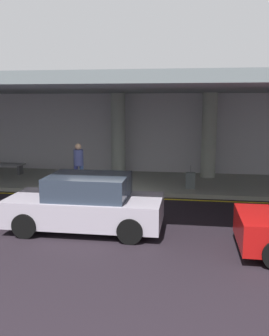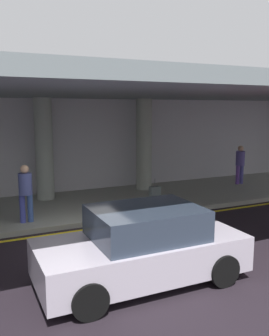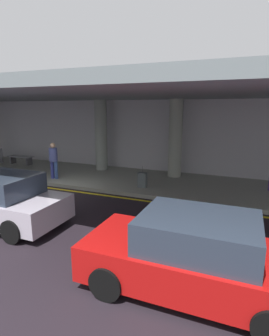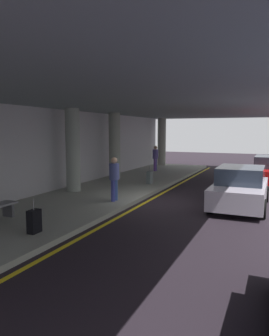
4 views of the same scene
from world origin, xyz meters
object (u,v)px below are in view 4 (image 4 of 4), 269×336
object	(u,v)px
support_column_left_mid	(73,150)
car_silver	(240,188)
support_column_right_mid	(162,142)
person_waiting_for_ride	(155,157)
suitcase_upright_secondary	(34,221)
support_column_center	(115,146)
suitcase_upright_primary	(149,178)
traveler_with_luggage	(114,176)

from	to	relation	value
support_column_left_mid	car_silver	world-z (taller)	support_column_left_mid
support_column_right_mid	person_waiting_for_ride	bearing A→B (deg)	-167.21
suitcase_upright_secondary	support_column_left_mid	bearing A→B (deg)	13.44
support_column_left_mid	car_silver	size ratio (longest dim) A/B	0.89
support_column_center	suitcase_upright_secondary	xyz separation A→B (m)	(-9.42, -2.47, -1.51)
suitcase_upright_primary	support_column_left_mid	bearing A→B (deg)	135.88
support_column_left_mid	person_waiting_for_ride	world-z (taller)	support_column_left_mid
car_silver	support_column_center	bearing A→B (deg)	-118.26
person_waiting_for_ride	support_column_center	bearing A→B (deg)	-28.04
support_column_center	traveler_with_luggage	size ratio (longest dim) A/B	2.17
support_column_left_mid	support_column_center	bearing A→B (deg)	0.00
support_column_left_mid	traveler_with_luggage	xyz separation A→B (m)	(-1.08, -2.60, -0.86)
support_column_left_mid	support_column_right_mid	size ratio (longest dim) A/B	1.00
person_waiting_for_ride	support_column_right_mid	bearing A→B (deg)	176.04
person_waiting_for_ride	car_silver	bearing A→B (deg)	21.80
person_waiting_for_ride	suitcase_upright_secondary	xyz separation A→B (m)	(-13.68, -1.62, -0.65)
support_column_center	traveler_with_luggage	world-z (taller)	support_column_center
support_column_left_mid	suitcase_upright_primary	bearing A→B (deg)	-36.21
suitcase_upright_primary	support_column_center	bearing A→B (deg)	64.38
support_column_right_mid	person_waiting_for_ride	xyz separation A→B (m)	(-3.74, -0.85, -0.86)
support_column_left_mid	support_column_center	distance (m)	4.00
car_silver	suitcase_upright_primary	bearing A→B (deg)	-122.30
support_column_right_mid	suitcase_upright_secondary	world-z (taller)	support_column_right_mid
suitcase_upright_primary	car_silver	bearing A→B (deg)	-128.51
suitcase_upright_secondary	support_column_center	bearing A→B (deg)	3.62
support_column_right_mid	support_column_left_mid	bearing A→B (deg)	180.00
support_column_left_mid	traveler_with_luggage	world-z (taller)	support_column_left_mid
traveler_with_luggage	suitcase_upright_secondary	size ratio (longest dim) A/B	1.87
car_silver	suitcase_upright_primary	world-z (taller)	car_silver
support_column_center	suitcase_upright_primary	xyz separation A→B (m)	(-0.76, -2.37, -1.51)
support_column_right_mid	suitcase_upright_secondary	size ratio (longest dim) A/B	4.06
support_column_left_mid	person_waiting_for_ride	xyz separation A→B (m)	(8.26, -0.85, -0.86)
traveler_with_luggage	suitcase_upright_secondary	world-z (taller)	traveler_with_luggage
person_waiting_for_ride	suitcase_upright_secondary	size ratio (longest dim) A/B	1.87
support_column_center	support_column_right_mid	distance (m)	8.00
support_column_left_mid	car_silver	distance (m)	7.18
suitcase_upright_primary	traveler_with_luggage	bearing A→B (deg)	175.14
support_column_center	suitcase_upright_secondary	size ratio (longest dim) A/B	4.06
traveler_with_luggage	person_waiting_for_ride	xyz separation A→B (m)	(9.34, 1.75, 0.00)
car_silver	suitcase_upright_secondary	size ratio (longest dim) A/B	4.56
support_column_right_mid	car_silver	distance (m)	13.57
support_column_right_mid	suitcase_upright_secondary	xyz separation A→B (m)	(-17.42, -2.47, -1.51)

